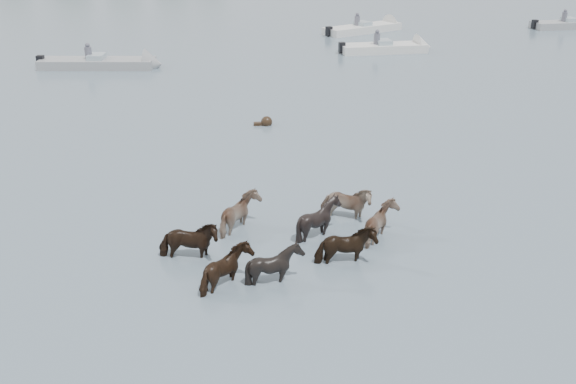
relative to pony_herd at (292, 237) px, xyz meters
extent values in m
plane|color=slate|center=(-2.48, -2.04, -0.34)|extent=(400.00, 400.00, 0.00)
imported|color=black|center=(-2.46, -0.21, 0.01)|extent=(1.50, 0.77, 1.23)
imported|color=#9F836C|center=(-1.16, 1.21, 0.00)|extent=(1.17, 1.32, 1.21)
imported|color=black|center=(0.77, 0.67, 0.03)|extent=(1.30, 1.20, 1.26)
imported|color=#7D6355|center=(1.63, 1.60, 0.00)|extent=(1.56, 1.08, 1.20)
imported|color=black|center=(-1.58, -1.57, -0.02)|extent=(1.28, 1.39, 1.16)
imported|color=black|center=(-0.54, -1.46, -0.01)|extent=(1.42, 1.38, 1.18)
imported|color=black|center=(1.16, -0.82, -0.01)|extent=(1.48, 0.82, 1.19)
imported|color=#7F6956|center=(2.32, 0.30, -0.01)|extent=(1.12, 1.27, 1.18)
sphere|color=black|center=(0.18, 10.18, -0.22)|extent=(0.44, 0.44, 0.44)
cube|color=black|center=(-0.07, 10.18, -0.32)|extent=(0.50, 0.22, 0.18)
cube|color=gray|center=(-7.90, 21.18, -0.14)|extent=(6.08, 2.25, 0.55)
cone|color=gray|center=(-4.95, 20.85, -0.14)|extent=(1.07, 1.69, 1.60)
cube|color=#99ADB7|center=(-7.90, 21.18, 0.21)|extent=(0.92, 1.20, 0.35)
cube|color=black|center=(-10.85, 21.51, 0.01)|extent=(0.39, 0.39, 0.60)
cylinder|color=#595966|center=(-8.30, 21.18, 0.41)|extent=(0.36, 0.36, 0.70)
sphere|color=#595966|center=(-8.30, 21.18, 0.86)|extent=(0.24, 0.24, 0.24)
cube|color=silver|center=(8.33, 30.62, -0.14)|extent=(5.89, 4.23, 0.55)
cone|color=silver|center=(10.89, 32.04, -0.14)|extent=(1.56, 1.84, 1.60)
cube|color=#99ADB7|center=(8.33, 30.62, 0.21)|extent=(1.24, 1.37, 0.35)
cube|color=black|center=(5.77, 29.21, 0.01)|extent=(0.48, 0.48, 0.60)
cylinder|color=#595966|center=(7.93, 30.62, 0.41)|extent=(0.36, 0.36, 0.70)
sphere|color=#595966|center=(7.93, 30.62, 0.86)|extent=(0.24, 0.24, 0.24)
cube|color=silver|center=(8.06, 23.69, -0.14)|extent=(5.07, 1.91, 0.55)
cone|color=silver|center=(10.54, 23.84, -0.14)|extent=(1.00, 1.65, 1.60)
cube|color=#99ADB7|center=(8.06, 23.69, 0.21)|extent=(0.87, 1.17, 0.35)
cube|color=black|center=(5.58, 23.53, 0.01)|extent=(0.37, 0.37, 0.60)
cylinder|color=#595966|center=(7.66, 23.69, 0.41)|extent=(0.36, 0.36, 0.70)
sphere|color=#595966|center=(7.66, 23.69, 0.86)|extent=(0.24, 0.24, 0.24)
cube|color=gray|center=(23.18, 30.80, -0.14)|extent=(5.38, 2.04, 0.55)
cube|color=#99ADB7|center=(23.18, 30.80, 0.21)|extent=(0.89, 1.18, 0.35)
cube|color=black|center=(20.56, 30.58, 0.01)|extent=(0.38, 0.38, 0.60)
cylinder|color=#595966|center=(22.78, 30.80, 0.41)|extent=(0.36, 0.36, 0.70)
sphere|color=#595966|center=(22.78, 30.80, 0.86)|extent=(0.24, 0.24, 0.24)
camera|label=1|loc=(-1.60, -14.07, 7.23)|focal=40.96mm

